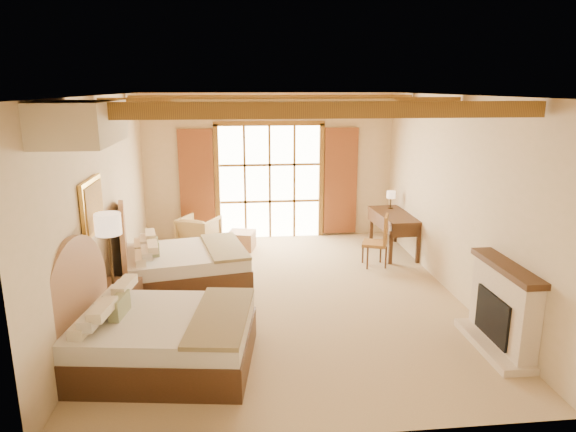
{
  "coord_description": "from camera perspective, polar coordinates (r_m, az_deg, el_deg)",
  "views": [
    {
      "loc": [
        -0.78,
        -7.77,
        3.33
      ],
      "look_at": [
        0.07,
        0.2,
        1.3
      ],
      "focal_mm": 32.0,
      "sensor_mm": 36.0,
      "label": 1
    }
  ],
  "objects": [
    {
      "name": "floor",
      "position": [
        8.49,
        -0.3,
        -8.88
      ],
      "size": [
        7.0,
        7.0,
        0.0
      ],
      "primitive_type": "plane",
      "color": "tan",
      "rests_on": "ground"
    },
    {
      "name": "wall_back",
      "position": [
        11.43,
        -2.08,
        5.5
      ],
      "size": [
        5.5,
        0.0,
        5.5
      ],
      "primitive_type": "plane",
      "rotation": [
        1.57,
        0.0,
        0.0
      ],
      "color": "beige",
      "rests_on": "ground"
    },
    {
      "name": "wall_left",
      "position": [
        8.2,
        -19.82,
        1.19
      ],
      "size": [
        0.0,
        7.0,
        7.0
      ],
      "primitive_type": "plane",
      "rotation": [
        1.57,
        0.0,
        1.57
      ],
      "color": "beige",
      "rests_on": "ground"
    },
    {
      "name": "wall_right",
      "position": [
        8.71,
        18.01,
        2.06
      ],
      "size": [
        0.0,
        7.0,
        7.0
      ],
      "primitive_type": "plane",
      "rotation": [
        1.57,
        0.0,
        -1.57
      ],
      "color": "beige",
      "rests_on": "ground"
    },
    {
      "name": "ceiling",
      "position": [
        7.81,
        -0.33,
        13.27
      ],
      "size": [
        7.0,
        7.0,
        0.0
      ],
      "primitive_type": "plane",
      "rotation": [
        3.14,
        0.0,
        0.0
      ],
      "color": "#BB843E",
      "rests_on": "ground"
    },
    {
      "name": "ceiling_beams",
      "position": [
        7.81,
        -0.33,
        12.39
      ],
      "size": [
        5.39,
        4.6,
        0.18
      ],
      "primitive_type": null,
      "color": "olive",
      "rests_on": "ceiling"
    },
    {
      "name": "french_doors",
      "position": [
        11.43,
        -2.04,
        3.72
      ],
      "size": [
        3.95,
        0.08,
        2.6
      ],
      "color": "white",
      "rests_on": "ground"
    },
    {
      "name": "fireplace",
      "position": [
        7.25,
        22.63,
        -9.8
      ],
      "size": [
        0.46,
        1.4,
        1.16
      ],
      "color": "beige",
      "rests_on": "ground"
    },
    {
      "name": "painting",
      "position": [
        7.45,
        -20.88,
        1.03
      ],
      "size": [
        0.06,
        0.95,
        0.75
      ],
      "color": "gold",
      "rests_on": "wall_left"
    },
    {
      "name": "canopy_valance",
      "position": [
        6.0,
        -22.03,
        9.59
      ],
      "size": [
        0.7,
        1.4,
        0.45
      ],
      "primitive_type": "cube",
      "color": "beige",
      "rests_on": "ceiling"
    },
    {
      "name": "bed_near",
      "position": [
        6.59,
        -15.22,
        -12.43
      ],
      "size": [
        2.35,
        1.9,
        1.41
      ],
      "rotation": [
        0.0,
        0.0,
        -0.14
      ],
      "color": "#46271A",
      "rests_on": "floor"
    },
    {
      "name": "bed_far",
      "position": [
        8.98,
        -12.37,
        -5.1
      ],
      "size": [
        2.33,
        1.91,
        1.35
      ],
      "rotation": [
        0.0,
        0.0,
        0.2
      ],
      "color": "#46271A",
      "rests_on": "floor"
    },
    {
      "name": "nightstand",
      "position": [
        7.8,
        -18.11,
        -9.27
      ],
      "size": [
        0.58,
        0.58,
        0.63
      ],
      "primitive_type": "cube",
      "rotation": [
        0.0,
        0.0,
        -0.1
      ],
      "color": "#46271A",
      "rests_on": "floor"
    },
    {
      "name": "floor_lamp",
      "position": [
        7.38,
        -19.31,
        -1.62
      ],
      "size": [
        0.35,
        0.35,
        1.67
      ],
      "color": "#372916",
      "rests_on": "floor"
    },
    {
      "name": "armchair",
      "position": [
        10.96,
        -9.87,
        -1.81
      ],
      "size": [
        1.0,
        1.0,
        0.69
      ],
      "primitive_type": "imported",
      "rotation": [
        0.0,
        0.0,
        -3.61
      ],
      "color": "tan",
      "rests_on": "floor"
    },
    {
      "name": "ottoman",
      "position": [
        10.82,
        -5.18,
        -2.72
      ],
      "size": [
        0.63,
        0.63,
        0.38
      ],
      "primitive_type": "cube",
      "rotation": [
        0.0,
        0.0,
        -0.25
      ],
      "color": "#9E7452",
      "rests_on": "floor"
    },
    {
      "name": "desk",
      "position": [
        10.74,
        11.64,
        -1.71
      ],
      "size": [
        0.73,
        1.55,
        0.82
      ],
      "rotation": [
        0.0,
        0.0,
        0.06
      ],
      "color": "#46271A",
      "rests_on": "floor"
    },
    {
      "name": "desk_chair",
      "position": [
        9.9,
        9.72,
        -3.75
      ],
      "size": [
        0.58,
        0.57,
        1.0
      ],
      "rotation": [
        0.0,
        0.0,
        -0.36
      ],
      "color": "olive",
      "rests_on": "floor"
    },
    {
      "name": "desk_lamp",
      "position": [
        11.03,
        11.37,
        2.27
      ],
      "size": [
        0.19,
        0.19,
        0.37
      ],
      "color": "#372916",
      "rests_on": "desk"
    }
  ]
}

